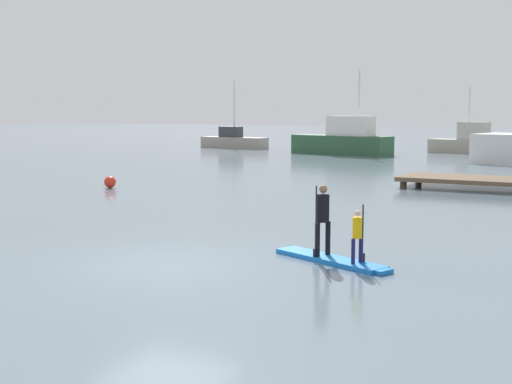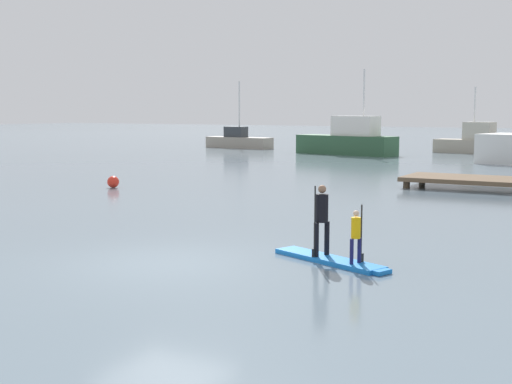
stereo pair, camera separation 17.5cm
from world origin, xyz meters
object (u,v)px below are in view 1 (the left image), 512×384
object	(u,v)px
paddleboard_near	(332,260)
fishing_boat_green_midground	(233,141)
mooring_buoy_near	(110,182)
paddler_adult	(323,215)
trawler_grey_distant	(343,140)
motor_boat_small_navy	(474,143)
paddler_child_solo	(358,233)

from	to	relation	value
paddleboard_near	fishing_boat_green_midground	xyz separation A→B (m)	(-24.81, 37.52, 0.58)
fishing_boat_green_midground	mooring_buoy_near	world-z (taller)	fishing_boat_green_midground
paddler_adult	trawler_grey_distant	bearing A→B (deg)	111.12
fishing_boat_green_midground	trawler_grey_distant	xyz separation A→B (m)	(11.48, -3.61, 0.42)
paddleboard_near	motor_boat_small_navy	size ratio (longest dim) A/B	0.44
paddler_child_solo	motor_boat_small_navy	bearing A→B (deg)	98.41
paddler_adult	mooring_buoy_near	bearing A→B (deg)	147.15
motor_boat_small_navy	trawler_grey_distant	bearing A→B (deg)	-142.46
paddleboard_near	paddler_child_solo	distance (m)	0.97
motor_boat_small_navy	mooring_buoy_near	xyz separation A→B (m)	(-8.35, -31.34, -0.55)
paddler_adult	mooring_buoy_near	distance (m)	15.95
paddler_adult	trawler_grey_distant	distance (m)	36.25
fishing_boat_green_midground	motor_boat_small_navy	bearing A→B (deg)	7.47
motor_boat_small_navy	paddleboard_near	bearing A→B (deg)	-82.46
paddler_child_solo	trawler_grey_distant	xyz separation A→B (m)	(-13.99, 34.16, 0.33)
paddleboard_near	motor_boat_small_navy	world-z (taller)	motor_boat_small_navy
motor_boat_small_navy	trawler_grey_distant	size ratio (longest dim) A/B	0.85
paddler_adult	mooring_buoy_near	world-z (taller)	paddler_adult
paddleboard_near	fishing_boat_green_midground	world-z (taller)	fishing_boat_green_midground
fishing_boat_green_midground	trawler_grey_distant	distance (m)	12.04
trawler_grey_distant	paddleboard_near	bearing A→B (deg)	-68.54
paddler_adult	fishing_boat_green_midground	xyz separation A→B (m)	(-24.54, 37.42, -0.35)
fishing_boat_green_midground	paddler_adult	bearing A→B (deg)	-56.75
paddleboard_near	mooring_buoy_near	xyz separation A→B (m)	(-13.65, 8.74, 0.20)
paddleboard_near	paddler_child_solo	size ratio (longest dim) A/B	2.46
motor_boat_small_navy	mooring_buoy_near	world-z (taller)	motor_boat_small_navy
trawler_grey_distant	mooring_buoy_near	size ratio (longest dim) A/B	16.14
paddler_adult	paddler_child_solo	distance (m)	1.02
paddler_child_solo	trawler_grey_distant	world-z (taller)	trawler_grey_distant
mooring_buoy_near	paddler_child_solo	bearing A→B (deg)	-32.13
paddler_child_solo	mooring_buoy_near	distance (m)	16.91
fishing_boat_green_midground	mooring_buoy_near	xyz separation A→B (m)	(11.16, -28.78, -0.39)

